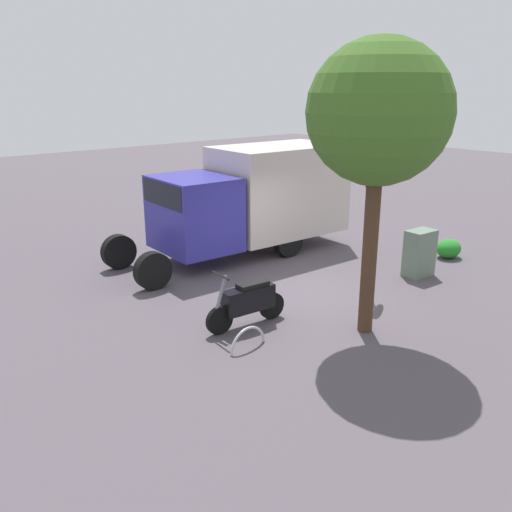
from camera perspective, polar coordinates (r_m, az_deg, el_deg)
The scene contains 8 objects.
ground_plane at distance 12.65m, azimuth 4.47°, elevation -3.66°, with size 60.00×60.00×0.00m, color #524952.
box_truck_near at distance 15.13m, azimuth -0.39°, elevation 6.31°, with size 6.98×2.61×2.94m.
motorcycle at distance 10.65m, azimuth -0.86°, elevation -4.78°, with size 1.81×0.56×1.20m.
stop_sign at distance 12.41m, azimuth 11.71°, elevation 5.58°, with size 0.71×0.33×3.10m.
street_tree at distance 9.88m, azimuth 12.82°, elevation 14.32°, with size 2.55×2.55×5.39m.
utility_cabinet at distance 14.01m, azimuth 16.84°, elevation 0.28°, with size 0.73×0.48×1.17m, color slate.
bike_rack_hoop at distance 9.98m, azimuth -0.87°, elevation -9.70°, with size 0.85×0.85×0.05m, color #B7B7BC.
shrub_near_sign at distance 15.83m, azimuth 19.64°, elevation 0.73°, with size 0.76×0.62×0.52m, color #228124.
Camera 1 is at (8.50, 8.18, 4.58)m, focal length 37.96 mm.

